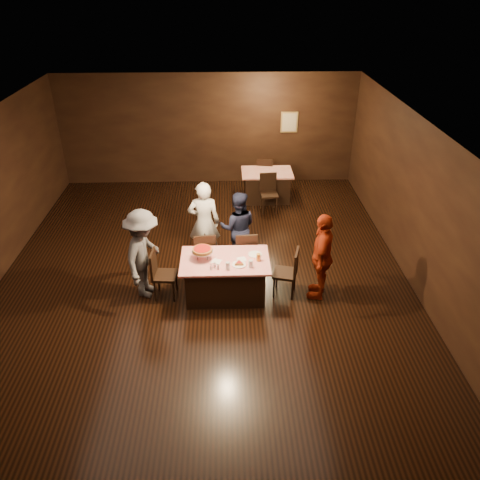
% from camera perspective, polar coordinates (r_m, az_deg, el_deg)
% --- Properties ---
extents(room, '(10.00, 10.04, 3.02)m').
position_cam_1_polar(room, '(8.13, -4.99, 7.23)').
color(room, black).
rests_on(room, ground).
extents(main_table, '(1.60, 1.00, 0.77)m').
position_cam_1_polar(main_table, '(8.62, -1.81, -4.57)').
color(main_table, red).
rests_on(main_table, ground).
extents(back_table, '(1.30, 0.90, 0.77)m').
position_cam_1_polar(back_table, '(12.30, 3.26, 6.64)').
color(back_table, '#AC1B0B').
rests_on(back_table, ground).
extents(chair_far_left, '(0.46, 0.46, 0.95)m').
position_cam_1_polar(chair_far_left, '(9.21, -4.34, -1.48)').
color(chair_far_left, black).
rests_on(chair_far_left, ground).
extents(chair_far_right, '(0.46, 0.46, 0.95)m').
position_cam_1_polar(chair_far_right, '(9.20, 0.65, -1.40)').
color(chair_far_right, black).
rests_on(chair_far_right, ground).
extents(chair_end_left, '(0.45, 0.45, 0.95)m').
position_cam_1_polar(chair_end_left, '(8.64, -9.15, -4.16)').
color(chair_end_left, black).
rests_on(chair_end_left, ground).
extents(chair_end_right, '(0.51, 0.51, 0.95)m').
position_cam_1_polar(chair_end_right, '(8.63, 5.52, -3.93)').
color(chair_end_right, black).
rests_on(chair_end_right, ground).
extents(chair_back_near, '(0.46, 0.46, 0.95)m').
position_cam_1_polar(chair_back_near, '(11.63, 3.56, 5.66)').
color(chair_back_near, black).
rests_on(chair_back_near, ground).
extents(chair_back_far, '(0.48, 0.48, 0.95)m').
position_cam_1_polar(chair_back_far, '(12.81, 3.05, 8.08)').
color(chair_back_far, black).
rests_on(chair_back_far, ground).
extents(diner_white_jacket, '(0.64, 0.42, 1.75)m').
position_cam_1_polar(diner_white_jacket, '(9.43, -4.39, 2.14)').
color(diner_white_jacket, silver).
rests_on(diner_white_jacket, ground).
extents(diner_navy_hoodie, '(0.77, 0.61, 1.54)m').
position_cam_1_polar(diner_navy_hoodie, '(9.43, -0.24, 1.52)').
color(diner_navy_hoodie, '#171B32').
rests_on(diner_navy_hoodie, ground).
extents(diner_grey_knit, '(0.87, 1.23, 1.72)m').
position_cam_1_polar(diner_grey_knit, '(8.57, -11.65, -1.68)').
color(diner_grey_knit, '#515055').
rests_on(diner_grey_knit, ground).
extents(diner_red_shirt, '(0.69, 1.06, 1.68)m').
position_cam_1_polar(diner_red_shirt, '(8.49, 9.95, -1.96)').
color(diner_red_shirt, maroon).
rests_on(diner_red_shirt, ground).
extents(pizza_stand, '(0.38, 0.38, 0.22)m').
position_cam_1_polar(pizza_stand, '(8.36, -4.62, -1.23)').
color(pizza_stand, black).
rests_on(pizza_stand, main_table).
extents(plate_with_slice, '(0.25, 0.25, 0.06)m').
position_cam_1_polar(plate_with_slice, '(8.24, -0.11, -2.92)').
color(plate_with_slice, white).
rests_on(plate_with_slice, main_table).
extents(plate_empty, '(0.25, 0.25, 0.01)m').
position_cam_1_polar(plate_empty, '(8.54, 1.84, -1.77)').
color(plate_empty, white).
rests_on(plate_empty, main_table).
extents(glass_front_left, '(0.08, 0.08, 0.14)m').
position_cam_1_polar(glass_front_left, '(8.11, -1.50, -3.14)').
color(glass_front_left, silver).
rests_on(glass_front_left, main_table).
extents(glass_front_right, '(0.08, 0.08, 0.14)m').
position_cam_1_polar(glass_front_right, '(8.17, 1.31, -2.90)').
color(glass_front_right, silver).
rests_on(glass_front_right, main_table).
extents(glass_amber, '(0.08, 0.08, 0.14)m').
position_cam_1_polar(glass_amber, '(8.34, 2.27, -2.12)').
color(glass_amber, '#BF7F26').
rests_on(glass_amber, main_table).
extents(condiments, '(0.17, 0.10, 0.09)m').
position_cam_1_polar(condiments, '(8.14, -3.12, -3.23)').
color(condiments, silver).
rests_on(condiments, main_table).
extents(napkin_center, '(0.19, 0.19, 0.01)m').
position_cam_1_polar(napkin_center, '(8.41, 0.19, -2.37)').
color(napkin_center, white).
rests_on(napkin_center, main_table).
extents(napkin_left, '(0.21, 0.21, 0.01)m').
position_cam_1_polar(napkin_left, '(8.36, -2.88, -2.60)').
color(napkin_left, white).
rests_on(napkin_left, main_table).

